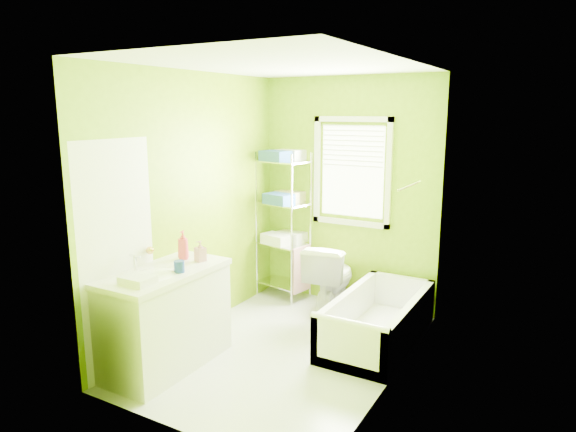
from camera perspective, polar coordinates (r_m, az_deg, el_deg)
The scene contains 9 objects.
ground at distance 5.02m, azimuth -0.35°, elevation -14.64°, with size 2.90×2.90×0.00m, color silver.
room_envelope at distance 4.55m, azimuth -0.38°, elevation 3.11°, with size 2.14×2.94×2.62m.
window at distance 5.79m, azimuth 7.13°, elevation 5.53°, with size 0.92×0.05×1.22m.
door at distance 4.55m, azimuth -18.31°, elevation -4.55°, with size 0.09×0.80×2.00m.
right_wall_decor at distance 4.16m, azimuth 11.95°, elevation -1.12°, with size 0.04×1.48×1.17m.
bathtub at distance 5.17m, azimuth 9.83°, elevation -12.06°, with size 0.71×1.52×0.49m.
toilet at distance 5.74m, azimuth 4.75°, elevation -6.87°, with size 0.45×0.79×0.81m, color white.
vanity at distance 4.68m, azimuth -13.49°, elevation -10.70°, with size 0.60×1.17×1.15m.
wire_shelf_unit at distance 6.05m, azimuth -0.37°, elevation 0.85°, with size 0.65×0.53×1.77m.
Camera 1 is at (2.24, -3.90, 2.22)m, focal length 32.00 mm.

